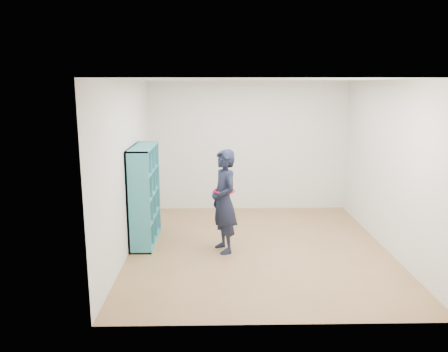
{
  "coord_description": "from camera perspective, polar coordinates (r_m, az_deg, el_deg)",
  "views": [
    {
      "loc": [
        -0.67,
        -6.51,
        2.54
      ],
      "look_at": [
        -0.53,
        0.3,
        1.1
      ],
      "focal_mm": 35.0,
      "sensor_mm": 36.0,
      "label": 1
    }
  ],
  "objects": [
    {
      "name": "ceiling",
      "position": [
        6.54,
        4.83,
        12.42
      ],
      "size": [
        4.5,
        4.5,
        0.0
      ],
      "primitive_type": "plane",
      "color": "white",
      "rests_on": "wall_back"
    },
    {
      "name": "wall_front",
      "position": [
        4.48,
        7.49,
        -4.24
      ],
      "size": [
        4.0,
        0.02,
        2.6
      ],
      "primitive_type": "cube",
      "color": "silver",
      "rests_on": "floor"
    },
    {
      "name": "wall_left",
      "position": [
        6.76,
        -12.5,
        1.07
      ],
      "size": [
        0.02,
        4.5,
        2.6
      ],
      "primitive_type": "cube",
      "color": "silver",
      "rests_on": "floor"
    },
    {
      "name": "wall_back",
      "position": [
        8.87,
        3.19,
        3.89
      ],
      "size": [
        4.0,
        0.02,
        2.6
      ],
      "primitive_type": "cube",
      "color": "silver",
      "rests_on": "floor"
    },
    {
      "name": "wall_right",
      "position": [
        7.14,
        20.81,
        1.15
      ],
      "size": [
        0.02,
        4.5,
        2.6
      ],
      "primitive_type": "cube",
      "color": "silver",
      "rests_on": "floor"
    },
    {
      "name": "floor",
      "position": [
        7.02,
        4.45,
        -9.32
      ],
      "size": [
        4.5,
        4.5,
        0.0
      ],
      "primitive_type": "plane",
      "color": "#936842",
      "rests_on": "ground"
    },
    {
      "name": "bookshelf",
      "position": [
        7.18,
        -10.56,
        -2.52
      ],
      "size": [
        0.35,
        1.19,
        1.58
      ],
      "color": "teal",
      "rests_on": "floor"
    },
    {
      "name": "person",
      "position": [
        6.63,
        0.01,
        -3.31
      ],
      "size": [
        0.56,
        0.68,
        1.59
      ],
      "rotation": [
        0.0,
        0.0,
        -1.21
      ],
      "color": "black",
      "rests_on": "floor"
    },
    {
      "name": "smartphone",
      "position": [
        6.63,
        -1.37,
        -2.39
      ],
      "size": [
        0.06,
        0.08,
        0.12
      ],
      "rotation": [
        0.36,
        0.0,
        0.58
      ],
      "color": "silver",
      "rests_on": "person"
    }
  ]
}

